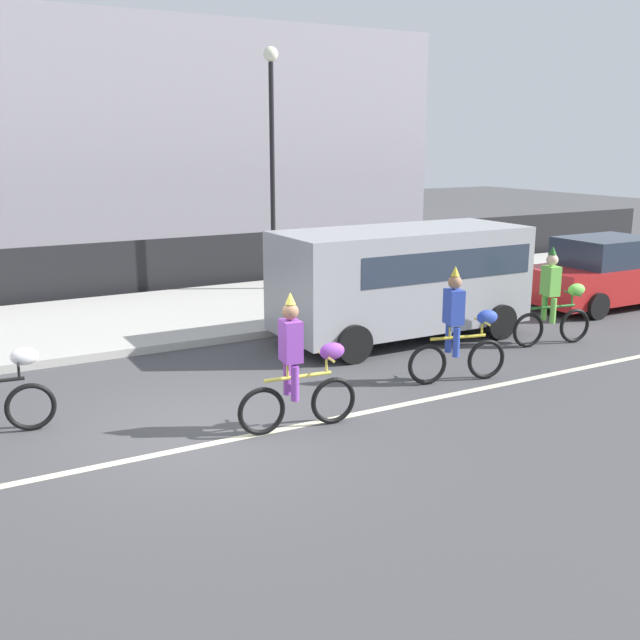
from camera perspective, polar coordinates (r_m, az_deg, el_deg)
name	(u,v)px	position (r m, az deg, el deg)	size (l,w,h in m)	color
ground_plane	(212,428)	(10.47, -8.22, -8.17)	(80.00, 80.00, 0.00)	#424244
road_centre_line	(226,441)	(10.03, -7.19, -9.10)	(36.00, 0.14, 0.01)	beige
sidewalk_curb	(101,324)	(16.43, -16.38, -0.27)	(60.00, 5.00, 0.15)	#ADAAA3
fence_line	(71,273)	(19.10, -18.47, 3.38)	(40.00, 0.08, 1.40)	black
building_backdrop	(9,141)	(27.33, -22.59, 12.47)	(28.00, 8.00, 7.59)	#99939E
parade_cyclist_purple	(299,370)	(10.07, -1.62, -3.84)	(1.72, 0.50, 1.92)	black
parade_cyclist_cobalt	(459,332)	(12.26, 10.56, -0.88)	(1.69, 0.56, 1.92)	black
parade_cyclist_lime	(554,302)	(14.92, 17.41, 1.31)	(1.71, 0.53, 1.92)	black
parked_van_grey	(404,275)	(14.76, 6.45, 3.46)	(5.00, 2.22, 2.18)	#99999E
parked_car_red	(607,274)	(18.88, 21.00, 3.32)	(4.10, 1.92, 1.64)	#AD1E1E
street_lamp_post	(272,134)	(18.82, -3.69, 13.97)	(0.36, 0.36, 5.86)	black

